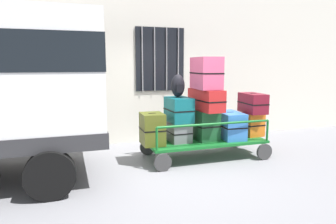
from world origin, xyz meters
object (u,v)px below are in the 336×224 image
suitcase_left_bottom (152,129)px  suitcase_center_top (206,73)px  backpack (178,86)px  suitcase_right_middle (253,103)px  suitcase_midright_bottom (230,125)px  luggage_cart (204,142)px  suitcase_midleft_middle (179,110)px  suitcase_center_bottom (204,125)px  suitcase_right_bottom (253,124)px  suitcase_center_middle (206,100)px  suitcase_midleft_bottom (179,132)px

suitcase_left_bottom → suitcase_center_top: 1.52m
suitcase_left_bottom → backpack: backpack is taller
suitcase_center_top → suitcase_right_middle: 1.28m
suitcase_midright_bottom → suitcase_right_middle: bearing=3.6°
luggage_cart → backpack: size_ratio=5.54×
suitcase_left_bottom → backpack: 0.97m
backpack → suitcase_left_bottom: bearing=-172.3°
suitcase_midleft_middle → suitcase_center_bottom: 0.65m
suitcase_midright_bottom → suitcase_right_bottom: size_ratio=1.65×
suitcase_left_bottom → suitcase_midleft_middle: size_ratio=0.96×
suitcase_midleft_middle → suitcase_right_bottom: size_ratio=1.26×
suitcase_right_bottom → suitcase_midleft_middle: bearing=178.3°
suitcase_center_bottom → suitcase_center_middle: 0.52m
luggage_cart → suitcase_right_bottom: (1.11, -0.03, 0.30)m
suitcase_midleft_middle → suitcase_center_top: suitcase_center_top is taller
suitcase_midleft_middle → suitcase_center_top: size_ratio=0.75×
suitcase_center_middle → suitcase_right_bottom: size_ratio=1.88×
suitcase_center_top → suitcase_right_bottom: size_ratio=1.69×
suitcase_midleft_middle → suitcase_center_bottom: size_ratio=0.99×
luggage_cart → backpack: backpack is taller
suitcase_center_top → suitcase_right_bottom: (1.11, -0.01, -1.09)m
suitcase_left_bottom → suitcase_midleft_bottom: 0.57m
suitcase_left_bottom → suitcase_right_bottom: (2.21, 0.01, -0.05)m
suitcase_midleft_middle → suitcase_right_bottom: bearing=-1.7°
suitcase_midleft_bottom → suitcase_midright_bottom: suitcase_midright_bottom is taller
suitcase_center_top → backpack: bearing=174.9°
suitcase_center_bottom → backpack: backpack is taller
suitcase_midleft_bottom → suitcase_right_middle: size_ratio=0.74×
suitcase_midleft_bottom → suitcase_center_bottom: (0.55, 0.01, 0.10)m
suitcase_center_middle → suitcase_right_middle: bearing=2.2°
suitcase_midleft_bottom → backpack: (-0.01, 0.02, 0.90)m
suitcase_midleft_bottom → suitcase_midright_bottom: bearing=-2.3°
suitcase_midleft_bottom → suitcase_right_bottom: 1.66m
suitcase_left_bottom → suitcase_right_middle: size_ratio=0.85×
suitcase_midleft_bottom → suitcase_right_middle: (1.66, -0.01, 0.50)m
suitcase_center_bottom → suitcase_center_middle: (0.00, -0.06, 0.51)m
suitcase_midleft_bottom → suitcase_center_top: suitcase_center_top is taller
luggage_cart → suitcase_center_bottom: 0.36m
luggage_cart → suitcase_center_top: 1.39m
suitcase_midleft_bottom → suitcase_center_top: size_ratio=0.63×
suitcase_right_middle → suitcase_left_bottom: bearing=-178.9°
suitcase_midright_bottom → suitcase_right_bottom: (0.55, -0.00, -0.02)m
suitcase_right_bottom → luggage_cart: bearing=178.7°
suitcase_center_top → suitcase_midleft_middle: bearing=176.5°
suitcase_midright_bottom → backpack: backpack is taller
suitcase_right_bottom → backpack: size_ratio=1.12×
suitcase_midright_bottom → suitcase_right_middle: suitcase_right_middle is taller
suitcase_center_top → backpack: 0.62m
suitcase_center_middle → suitcase_right_middle: suitcase_center_middle is taller
suitcase_left_bottom → suitcase_right_bottom: 2.21m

